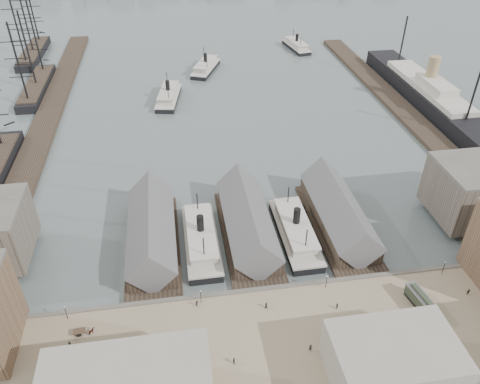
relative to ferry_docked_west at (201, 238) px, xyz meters
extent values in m
plane|color=#4F5C5B|center=(13.00, -15.08, -2.48)|extent=(900.00, 900.00, 0.00)
cube|color=gray|center=(13.00, -35.08, -1.48)|extent=(180.00, 30.00, 2.00)
cube|color=#59544C|center=(13.00, -20.28, -1.33)|extent=(180.00, 1.20, 2.30)
cube|color=#2D231C|center=(-55.00, 84.92, -1.68)|extent=(10.00, 220.00, 1.60)
cube|color=#2D231C|center=(91.00, 74.92, -1.68)|extent=(10.00, 180.00, 1.60)
cube|color=#2D231C|center=(-13.00, 0.92, -1.88)|extent=(14.00, 42.00, 1.20)
cube|color=#2D231C|center=(-13.00, 1.92, 1.22)|extent=(12.00, 36.00, 5.00)
cube|color=#59595B|center=(-13.00, 1.92, 3.82)|extent=(12.60, 37.00, 12.60)
cube|color=#2D231C|center=(13.00, 0.92, -1.88)|extent=(14.00, 42.00, 1.20)
cube|color=#2D231C|center=(13.00, 1.92, 1.22)|extent=(12.00, 36.00, 5.00)
cube|color=#59595B|center=(13.00, 1.92, 3.82)|extent=(12.60, 37.00, 12.60)
cube|color=#2D231C|center=(39.00, 0.92, -1.88)|extent=(14.00, 42.00, 1.20)
cube|color=#2D231C|center=(39.00, 1.92, 1.22)|extent=(12.00, 36.00, 5.00)
cube|color=#59595B|center=(39.00, 1.92, 3.82)|extent=(12.60, 37.00, 12.60)
cube|color=gray|center=(33.00, -47.08, 4.52)|extent=(24.00, 16.00, 10.00)
cylinder|color=black|center=(-32.00, -22.08, 1.32)|extent=(0.16, 0.16, 3.60)
sphere|color=beige|center=(-32.00, -22.08, 3.22)|extent=(0.44, 0.44, 0.44)
cylinder|color=black|center=(-2.00, -22.08, 1.32)|extent=(0.16, 0.16, 3.60)
sphere|color=beige|center=(-2.00, -22.08, 3.22)|extent=(0.44, 0.44, 0.44)
cylinder|color=black|center=(28.00, -22.08, 1.32)|extent=(0.16, 0.16, 3.60)
sphere|color=beige|center=(28.00, -22.08, 3.22)|extent=(0.44, 0.44, 0.44)
cylinder|color=black|center=(58.00, -22.08, 1.32)|extent=(0.16, 0.16, 3.60)
sphere|color=beige|center=(58.00, -22.08, 3.22)|extent=(0.44, 0.44, 0.44)
cube|color=black|center=(0.00, 0.00, -1.53)|extent=(8.47, 29.65, 1.91)
cube|color=beige|center=(0.00, 0.00, -0.15)|extent=(8.89, 29.65, 0.53)
cube|color=beige|center=(0.00, 0.00, 1.33)|extent=(6.88, 21.18, 2.33)
cube|color=beige|center=(0.00, 0.00, 2.81)|extent=(7.41, 23.29, 0.42)
cylinder|color=black|center=(0.00, 0.00, 5.14)|extent=(1.91, 1.91, 4.76)
cylinder|color=black|center=(0.00, 9.53, 4.93)|extent=(0.32, 0.32, 6.35)
cylinder|color=black|center=(0.00, -9.53, 4.93)|extent=(0.32, 0.32, 6.35)
cube|color=black|center=(26.00, -0.90, -1.53)|extent=(8.45, 29.56, 1.90)
cube|color=beige|center=(26.00, -0.90, -0.16)|extent=(8.87, 29.56, 0.53)
cube|color=beige|center=(26.00, -0.90, 1.32)|extent=(6.86, 21.12, 2.32)
cube|color=beige|center=(26.00, -0.90, 2.80)|extent=(7.39, 23.23, 0.42)
cylinder|color=black|center=(26.00, -0.90, 5.12)|extent=(1.90, 1.90, 4.75)
cylinder|color=black|center=(26.00, 8.60, 4.91)|extent=(0.32, 0.32, 6.34)
cylinder|color=black|center=(26.00, -10.40, 4.91)|extent=(0.32, 0.32, 6.34)
cube|color=black|center=(-5.61, 97.56, -1.60)|extent=(12.40, 28.21, 1.75)
cube|color=beige|center=(-5.61, 97.56, -0.34)|extent=(12.78, 28.28, 0.49)
cube|color=beige|center=(-5.61, 97.56, 1.03)|extent=(9.61, 20.28, 2.14)
cube|color=beige|center=(-5.61, 97.56, 2.39)|extent=(10.43, 22.29, 0.39)
cylinder|color=black|center=(-5.61, 97.56, 4.53)|extent=(1.75, 1.75, 4.38)
cylinder|color=black|center=(-5.61, 106.33, 4.34)|extent=(0.29, 0.29, 5.84)
cylinder|color=black|center=(-5.61, 88.80, 4.34)|extent=(0.29, 0.29, 5.84)
cube|color=black|center=(14.00, 130.74, -1.63)|extent=(17.19, 27.47, 1.71)
cube|color=beige|center=(14.00, 130.74, -0.39)|extent=(17.55, 27.62, 0.47)
cube|color=beige|center=(14.00, 130.74, 0.94)|extent=(12.97, 19.91, 2.09)
cube|color=beige|center=(14.00, 130.74, 2.27)|extent=(14.14, 21.85, 0.38)
cylinder|color=black|center=(14.00, 130.74, 4.36)|extent=(1.71, 1.71, 4.27)
cylinder|color=black|center=(14.00, 139.29, 4.17)|extent=(0.28, 0.28, 5.70)
cylinder|color=black|center=(14.00, 122.20, 4.17)|extent=(0.28, 0.28, 5.70)
cube|color=black|center=(67.56, 156.73, -1.68)|extent=(10.98, 25.67, 1.60)
cube|color=beige|center=(67.56, 156.73, -0.53)|extent=(11.33, 25.72, 0.44)
cube|color=beige|center=(67.56, 156.73, 0.71)|extent=(8.53, 18.44, 1.95)
cube|color=beige|center=(67.56, 156.73, 1.96)|extent=(9.25, 20.27, 0.36)
cylinder|color=black|center=(67.56, 156.73, 3.91)|extent=(1.60, 1.60, 3.99)
cylinder|color=black|center=(67.56, 164.72, 3.73)|extent=(0.27, 0.27, 5.33)
cylinder|color=black|center=(67.56, 148.74, 3.73)|extent=(0.27, 0.27, 5.33)
cube|color=black|center=(-64.69, 117.72, -0.75)|extent=(8.67, 50.07, 3.47)
cube|color=#2D231C|center=(-64.69, 117.72, 1.27)|extent=(8.18, 45.06, 0.58)
cylinder|color=black|center=(-64.69, 100.20, 16.78)|extent=(0.77, 0.77, 32.74)
cylinder|color=black|center=(-64.69, 117.72, 16.78)|extent=(0.77, 0.77, 32.74)
cylinder|color=black|center=(-64.69, 135.25, 16.78)|extent=(0.77, 0.77, 32.74)
cube|color=black|center=(-75.49, 166.54, -0.69)|extent=(8.97, 49.84, 3.59)
cube|color=#2D231C|center=(-75.49, 166.54, 1.41)|extent=(8.47, 44.85, 0.60)
cylinder|color=black|center=(-75.49, 149.10, 17.45)|extent=(0.80, 0.80, 33.89)
cylinder|color=black|center=(-75.49, 166.54, 17.45)|extent=(0.80, 0.80, 33.89)
cylinder|color=black|center=(-75.49, 183.98, 17.45)|extent=(0.80, 0.80, 33.89)
cube|color=black|center=(105.00, 78.31, 0.73)|extent=(13.91, 101.62, 6.42)
cube|color=beige|center=(105.00, 78.31, 5.01)|extent=(11.77, 58.83, 2.14)
cube|color=beige|center=(105.00, 72.96, 7.68)|extent=(8.56, 21.39, 3.21)
cylinder|color=tan|center=(105.00, 78.31, 12.49)|extent=(4.71, 4.71, 10.70)
cube|color=black|center=(47.44, -31.35, -0.11)|extent=(3.66, 9.15, 0.75)
cube|color=#2D3627|center=(47.44, -31.35, 1.49)|extent=(3.82, 9.63, 2.44)
cube|color=#59595B|center=(47.44, -31.35, 2.85)|extent=(4.07, 10.03, 0.28)
imported|color=black|center=(-26.15, -27.11, 0.24)|extent=(1.40, 1.26, 1.45)
cube|color=#3F2D21|center=(-28.75, -26.93, 0.42)|extent=(2.70, 1.68, 0.25)
cylinder|color=black|center=(-28.80, -27.62, 0.07)|extent=(1.10, 0.16, 1.10)
cylinder|color=black|center=(-28.70, -26.23, 0.07)|extent=(1.10, 0.16, 1.10)
imported|color=black|center=(-5.83, -30.99, 0.30)|extent=(2.03, 1.51, 1.56)
cube|color=#3F2D21|center=(-8.22, -32.03, 0.42)|extent=(2.98, 2.41, 0.25)
cylinder|color=black|center=(-7.94, -32.67, 0.07)|extent=(1.04, 0.51, 1.10)
cylinder|color=black|center=(-8.49, -31.38, 0.07)|extent=(1.04, 0.51, 1.10)
imported|color=black|center=(37.71, -33.78, 0.24)|extent=(1.32, 1.51, 1.45)
cube|color=#3F2D21|center=(35.11, -33.94, 0.42)|extent=(2.69, 1.65, 0.25)
cylinder|color=black|center=(35.15, -34.64, 0.07)|extent=(1.10, 0.15, 1.10)
cylinder|color=black|center=(35.07, -33.24, 0.07)|extent=(1.10, 0.15, 1.10)
imported|color=black|center=(-30.35, -29.97, 0.39)|extent=(0.77, 0.69, 1.74)
imported|color=black|center=(-20.35, -36.89, 0.34)|extent=(0.87, 0.97, 1.64)
imported|color=black|center=(-3.03, -23.08, 0.32)|extent=(1.17, 1.15, 1.61)
imported|color=black|center=(3.15, -39.33, 0.38)|extent=(0.50, 1.04, 1.72)
imported|color=black|center=(12.57, -26.07, 0.34)|extent=(0.87, 0.96, 1.64)
imported|color=black|center=(19.35, -38.81, 0.43)|extent=(0.82, 0.81, 1.83)
imported|color=black|center=(28.41, -28.80, 0.31)|extent=(0.95, 0.97, 1.58)
imported|color=black|center=(37.92, -41.42, 0.43)|extent=(0.73, 1.21, 1.83)
imported|color=black|center=(60.51, -29.50, 0.37)|extent=(1.01, 0.45, 1.70)
camera|label=1|loc=(-4.70, -96.63, 82.92)|focal=35.00mm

